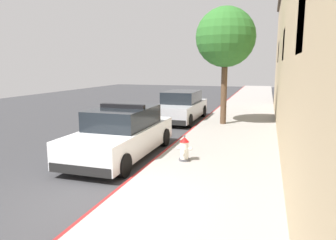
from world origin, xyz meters
TOP-DOWN VIEW (x-y plane):
  - ground_plane at (-4.25, 10.00)m, footprint 30.97×60.00m
  - sidewalk_pavement at (1.75, 10.00)m, footprint 3.51×60.00m
  - curb_painted_edge at (-0.04, 10.00)m, footprint 0.08×60.00m
  - police_cruiser at (-1.28, 3.36)m, footprint 1.94×4.84m
  - parked_car_silver_ahead at (-1.27, 10.44)m, footprint 1.94×4.84m
  - fire_hydrant at (0.84, 3.05)m, footprint 0.44×0.40m
  - street_tree at (1.09, 9.38)m, footprint 2.73×2.73m

SIDE VIEW (x-z plane):
  - ground_plane at x=-4.25m, z-range -0.20..0.00m
  - sidewalk_pavement at x=1.75m, z-range 0.00..0.15m
  - curb_painted_edge at x=-0.04m, z-range 0.00..0.15m
  - fire_hydrant at x=0.84m, z-range 0.12..0.88m
  - parked_car_silver_ahead at x=-1.27m, z-range -0.04..1.52m
  - police_cruiser at x=-1.28m, z-range -0.10..1.58m
  - street_tree at x=1.09m, z-range 1.45..6.84m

